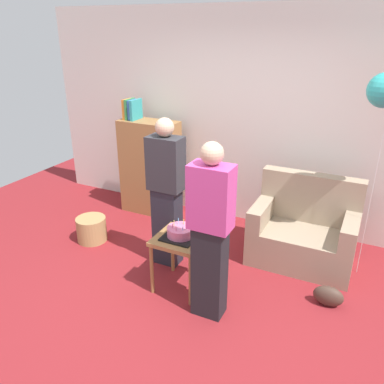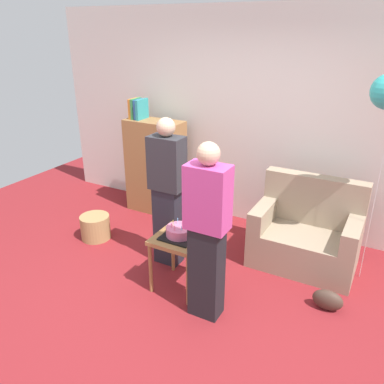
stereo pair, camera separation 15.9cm
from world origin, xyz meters
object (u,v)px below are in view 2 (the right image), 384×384
(bookshelf, at_px, (155,166))
(person_holding_cake, at_px, (207,233))
(couch, at_px, (306,235))
(person_blowing_candles, at_px, (168,193))
(wicker_basket, at_px, (95,227))
(handbag, at_px, (328,300))
(side_table, at_px, (180,244))
(birthday_cake, at_px, (180,232))

(bookshelf, distance_m, person_holding_cake, 2.29)
(couch, distance_m, person_holding_cake, 1.49)
(person_blowing_candles, bearing_deg, wicker_basket, 159.84)
(person_blowing_candles, relative_size, handbag, 5.82)
(bookshelf, bearing_deg, handbag, -21.84)
(person_holding_cake, distance_m, wicker_basket, 2.03)
(side_table, height_order, person_holding_cake, person_holding_cake)
(bookshelf, xyz_separation_m, person_blowing_candles, (0.86, -1.04, 0.16))
(couch, bearing_deg, side_table, -133.17)
(person_holding_cake, bearing_deg, birthday_cake, -28.48)
(couch, relative_size, person_blowing_candles, 0.67)
(side_table, height_order, birthday_cake, birthday_cake)
(bookshelf, relative_size, person_blowing_candles, 0.96)
(birthday_cake, height_order, wicker_basket, birthday_cake)
(side_table, xyz_separation_m, wicker_basket, (-1.42, 0.35, -0.34))
(person_holding_cake, bearing_deg, wicker_basket, -16.88)
(side_table, relative_size, handbag, 2.05)
(couch, distance_m, birthday_cake, 1.47)
(bookshelf, relative_size, side_table, 2.73)
(person_holding_cake, relative_size, wicker_basket, 4.53)
(couch, height_order, person_blowing_candles, person_blowing_candles)
(birthday_cake, xyz_separation_m, handbag, (1.38, 0.36, -0.52))
(person_blowing_candles, bearing_deg, couch, 7.35)
(bookshelf, height_order, wicker_basket, bookshelf)
(wicker_basket, xyz_separation_m, handbag, (2.80, 0.01, -0.05))
(birthday_cake, relative_size, wicker_basket, 0.89)
(couch, height_order, wicker_basket, couch)
(side_table, relative_size, birthday_cake, 1.79)
(couch, bearing_deg, person_blowing_candles, -152.31)
(birthday_cake, distance_m, handbag, 1.52)
(handbag, bearing_deg, bookshelf, 158.16)
(person_blowing_candles, xyz_separation_m, handbag, (1.73, 0.01, -0.73))
(birthday_cake, height_order, handbag, birthday_cake)
(wicker_basket, bearing_deg, couch, 16.29)
(side_table, bearing_deg, wicker_basket, 166.25)
(couch, xyz_separation_m, bookshelf, (-2.19, 0.34, 0.33))
(side_table, xyz_separation_m, birthday_cake, (-0.00, 0.00, 0.14))
(bookshelf, distance_m, birthday_cake, 1.85)
(couch, relative_size, birthday_cake, 3.44)
(person_blowing_candles, height_order, wicker_basket, person_blowing_candles)
(birthday_cake, relative_size, person_blowing_candles, 0.20)
(bookshelf, bearing_deg, couch, -8.93)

